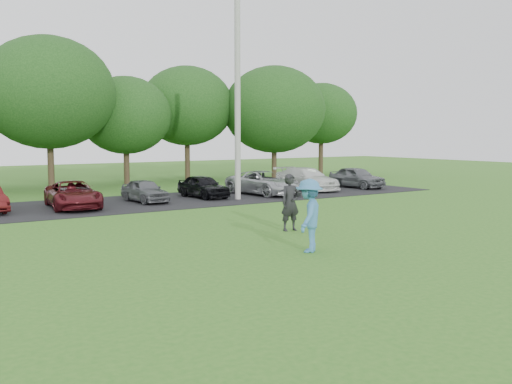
# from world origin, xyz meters

# --- Properties ---
(ground) EXTENTS (100.00, 100.00, 0.00)m
(ground) POSITION_xyz_m (0.00, 0.00, 0.00)
(ground) COLOR #2F691E
(ground) RESTS_ON ground
(parking_lot) EXTENTS (32.00, 6.50, 0.03)m
(parking_lot) POSITION_xyz_m (0.00, 13.00, 0.01)
(parking_lot) COLOR black
(parking_lot) RESTS_ON ground
(utility_pole) EXTENTS (0.28, 0.28, 9.50)m
(utility_pole) POSITION_xyz_m (4.30, 11.61, 4.75)
(utility_pole) COLOR #A3A29E
(utility_pole) RESTS_ON ground
(frisbee_player) EXTENTS (1.45, 1.38, 2.24)m
(frisbee_player) POSITION_xyz_m (-0.55, 0.07, 0.99)
(frisbee_player) COLOR teal
(frisbee_player) RESTS_ON ground
(camera_bystander) EXTENTS (0.72, 0.51, 1.86)m
(camera_bystander) POSITION_xyz_m (1.05, 3.05, 0.93)
(camera_bystander) COLOR black
(camera_bystander) RESTS_ON ground
(parked_cars) EXTENTS (28.96, 5.23, 1.26)m
(parked_cars) POSITION_xyz_m (0.02, 12.95, 0.63)
(parked_cars) COLOR silver
(parked_cars) RESTS_ON parking_lot
(tree_row) EXTENTS (42.39, 9.85, 8.64)m
(tree_row) POSITION_xyz_m (1.51, 22.76, 4.91)
(tree_row) COLOR #38281C
(tree_row) RESTS_ON ground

